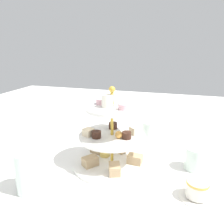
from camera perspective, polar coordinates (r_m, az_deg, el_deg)
name	(u,v)px	position (r m, az deg, el deg)	size (l,w,h in m)	color
ground_plane	(112,163)	(0.77, 0.00, -13.34)	(2.40, 2.40, 0.00)	white
tiered_serving_stand	(112,142)	(0.73, -0.04, -8.02)	(0.27, 0.27, 0.27)	white
water_glass_tall_right	(28,172)	(0.65, -21.38, -14.52)	(0.07, 0.07, 0.12)	silver
water_glass_short_left	(195,159)	(0.77, 21.12, -11.42)	(0.06, 0.06, 0.07)	silver
teacup_with_saucer	(197,190)	(0.64, 21.56, -18.68)	(0.09, 0.09, 0.05)	white
butter_knife_left	(64,135)	(1.00, -12.63, -5.97)	(0.17, 0.01, 0.00)	silver
water_glass_mid_back	(149,131)	(0.93, 9.84, -5.07)	(0.06, 0.06, 0.08)	silver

